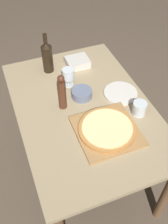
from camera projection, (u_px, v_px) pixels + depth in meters
name	position (u px, v px, depth m)	size (l,w,h in m)	color
ground_plane	(84.00, 167.00, 2.23)	(12.00, 12.00, 0.00)	brown
dining_table	(84.00, 118.00, 1.76)	(0.85, 1.26, 0.74)	#9E8966
cutting_board	(107.00, 131.00, 1.54)	(0.36, 0.36, 0.02)	#A87A47
pizza	(107.00, 128.00, 1.53)	(0.34, 0.34, 0.02)	#BC7A3D
wine_bottle	(47.00, 56.00, 1.86)	(0.08, 0.08, 0.30)	black
pepper_mill	(62.00, 93.00, 1.60)	(0.05, 0.05, 0.25)	#4C2819
wine_glass	(68.00, 75.00, 1.77)	(0.08, 0.08, 0.13)	silver
small_bowl	(82.00, 94.00, 1.73)	(0.14, 0.14, 0.06)	slate
drinking_tumbler	(139.00, 108.00, 1.62)	(0.09, 0.09, 0.09)	silver
dinner_plate	(121.00, 93.00, 1.77)	(0.23, 0.23, 0.01)	silver
food_container	(77.00, 62.00, 1.97)	(0.17, 0.14, 0.06)	beige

